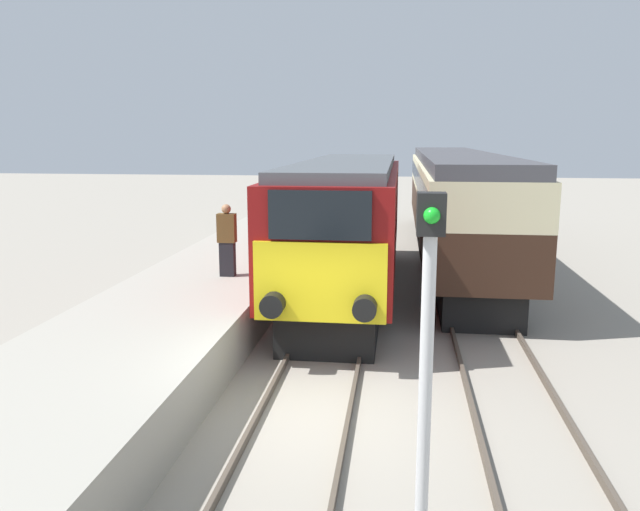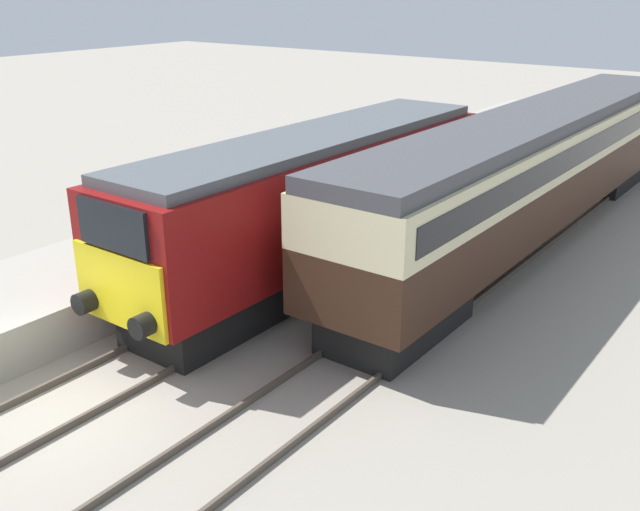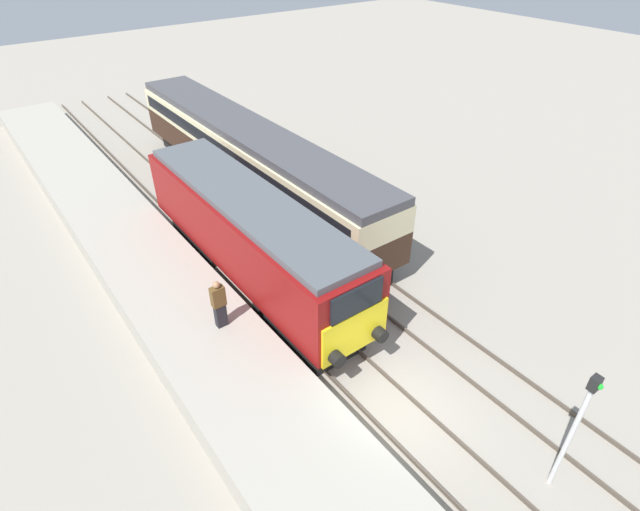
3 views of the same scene
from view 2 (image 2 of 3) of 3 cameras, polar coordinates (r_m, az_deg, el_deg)
The scene contains 7 objects.
ground_plane at distance 13.83m, azimuth -21.29°, elevation -11.86°, with size 120.00×120.00×0.00m, color gray.
platform_left at distance 20.45m, azimuth -7.80°, elevation 1.84°, with size 3.50×50.00×1.02m.
rails_near_track at distance 16.49m, azimuth -6.72°, elevation -4.63°, with size 1.51×60.00×0.14m.
rails_far_track at distance 14.60m, azimuth 3.17°, elevation -8.13°, with size 1.50×60.00×0.14m.
locomotive at distance 17.93m, azimuth -0.37°, elevation 4.51°, with size 2.70×12.68×3.75m.
passenger_carriage at distance 21.39m, azimuth 16.86°, elevation 7.08°, with size 2.75×19.42×3.82m.
person_on_platform at distance 17.91m, azimuth -12.61°, elevation 3.43°, with size 0.44×0.26×1.77m.
Camera 2 is at (10.36, -5.67, 7.20)m, focal length 40.00 mm.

